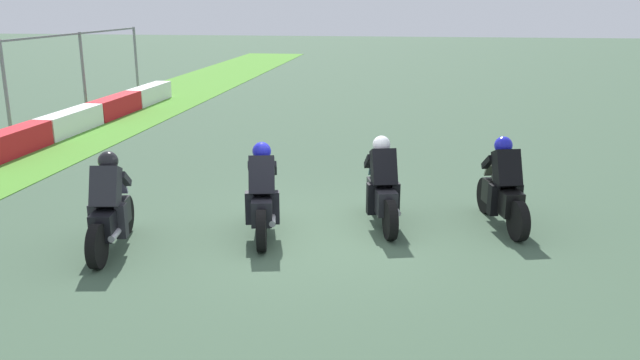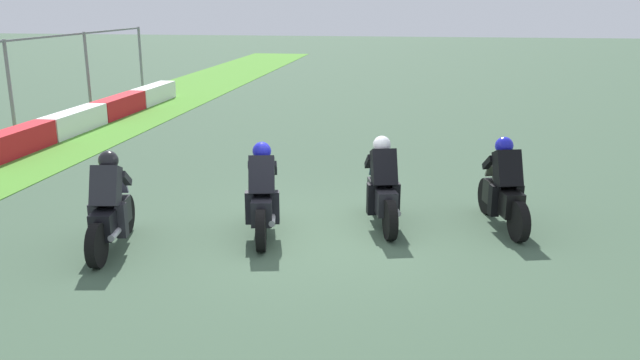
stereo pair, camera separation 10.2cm
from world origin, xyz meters
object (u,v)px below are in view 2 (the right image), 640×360
Objects in this scene: rider_lane_b at (382,189)px; rider_lane_d at (110,210)px; rider_lane_c at (263,198)px; rider_lane_a at (504,191)px.

rider_lane_d is at bearing 99.00° from rider_lane_b.
rider_lane_d is (-1.72, 4.00, 0.00)m from rider_lane_b.
rider_lane_b is 0.99× the size of rider_lane_c.
rider_lane_a is 1.00× the size of rider_lane_b.
rider_lane_c is 2.33m from rider_lane_d.
rider_lane_b is at bearing -78.80° from rider_lane_c.
rider_lane_a is at bearing -80.90° from rider_lane_d.
rider_lane_a and rider_lane_d have the same top height.
rider_lane_b is at bearing 82.13° from rider_lane_a.
rider_lane_c is at bearing -74.73° from rider_lane_d.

